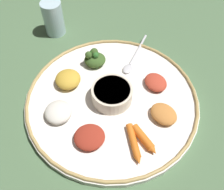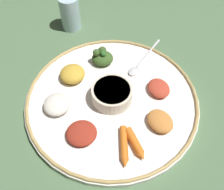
{
  "view_description": "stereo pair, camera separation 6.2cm",
  "coord_description": "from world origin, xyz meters",
  "px_view_note": "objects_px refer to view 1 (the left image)",
  "views": [
    {
      "loc": [
        0.22,
        -0.29,
        0.53
      ],
      "look_at": [
        0.0,
        0.0,
        0.03
      ],
      "focal_mm": 41.35,
      "sensor_mm": 36.0,
      "label": 1
    },
    {
      "loc": [
        0.27,
        -0.25,
        0.53
      ],
      "look_at": [
        0.0,
        0.0,
        0.03
      ],
      "focal_mm": 41.35,
      "sensor_mm": 36.0,
      "label": 2
    }
  ],
  "objects_px": {
    "greens_pile": "(94,58)",
    "carrot_outer": "(144,139)",
    "drinking_glass": "(54,20)",
    "carrot_near_spoon": "(134,143)",
    "spoon": "(133,60)",
    "center_bowl": "(112,94)"
  },
  "relations": [
    {
      "from": "carrot_near_spoon",
      "to": "drinking_glass",
      "type": "relative_size",
      "value": 0.77
    },
    {
      "from": "center_bowl",
      "to": "drinking_glass",
      "type": "xyz_separation_m",
      "value": [
        -0.3,
        0.11,
        0.01
      ]
    },
    {
      "from": "spoon",
      "to": "greens_pile",
      "type": "bearing_deg",
      "value": -136.42
    },
    {
      "from": "carrot_near_spoon",
      "to": "drinking_glass",
      "type": "height_order",
      "value": "drinking_glass"
    },
    {
      "from": "greens_pile",
      "to": "carrot_outer",
      "type": "xyz_separation_m",
      "value": [
        0.23,
        -0.11,
        -0.01
      ]
    },
    {
      "from": "greens_pile",
      "to": "drinking_glass",
      "type": "bearing_deg",
      "value": 167.45
    },
    {
      "from": "center_bowl",
      "to": "greens_pile",
      "type": "height_order",
      "value": "greens_pile"
    },
    {
      "from": "carrot_near_spoon",
      "to": "center_bowl",
      "type": "bearing_deg",
      "value": 148.2
    },
    {
      "from": "center_bowl",
      "to": "carrot_near_spoon",
      "type": "relative_size",
      "value": 1.24
    },
    {
      "from": "center_bowl",
      "to": "spoon",
      "type": "xyz_separation_m",
      "value": [
        -0.03,
        0.14,
        -0.02
      ]
    },
    {
      "from": "carrot_outer",
      "to": "drinking_glass",
      "type": "relative_size",
      "value": 0.76
    },
    {
      "from": "carrot_outer",
      "to": "drinking_glass",
      "type": "xyz_separation_m",
      "value": [
        -0.43,
        0.16,
        0.02
      ]
    },
    {
      "from": "center_bowl",
      "to": "drinking_glass",
      "type": "relative_size",
      "value": 0.96
    },
    {
      "from": "carrot_near_spoon",
      "to": "carrot_outer",
      "type": "distance_m",
      "value": 0.02
    },
    {
      "from": "center_bowl",
      "to": "spoon",
      "type": "relative_size",
      "value": 0.61
    },
    {
      "from": "greens_pile",
      "to": "drinking_glass",
      "type": "relative_size",
      "value": 0.74
    },
    {
      "from": "spoon",
      "to": "carrot_outer",
      "type": "bearing_deg",
      "value": -49.54
    },
    {
      "from": "greens_pile",
      "to": "carrot_near_spoon",
      "type": "bearing_deg",
      "value": -31.37
    },
    {
      "from": "center_bowl",
      "to": "greens_pile",
      "type": "relative_size",
      "value": 1.29
    },
    {
      "from": "center_bowl",
      "to": "carrot_outer",
      "type": "distance_m",
      "value": 0.13
    },
    {
      "from": "center_bowl",
      "to": "carrot_near_spoon",
      "type": "xyz_separation_m",
      "value": [
        0.11,
        -0.07,
        -0.01
      ]
    },
    {
      "from": "greens_pile",
      "to": "carrot_outer",
      "type": "height_order",
      "value": "greens_pile"
    }
  ]
}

